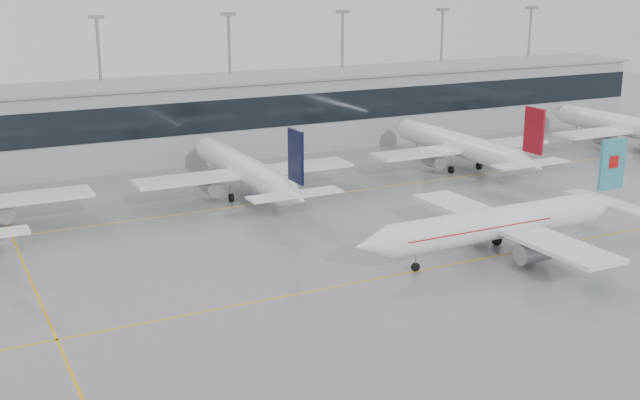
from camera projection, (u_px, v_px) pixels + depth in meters
name	position (u px, v px, depth m)	size (l,w,h in m)	color
ground	(376.00, 279.00, 77.89)	(320.00, 320.00, 0.00)	gray
taxi_line_main	(376.00, 279.00, 77.89)	(120.00, 0.25, 0.01)	gold
taxi_line_north	(257.00, 204.00, 103.66)	(120.00, 0.25, 0.01)	gold
taxi_line_cross	(31.00, 280.00, 77.71)	(0.25, 60.00, 0.01)	gold
terminal	(180.00, 120.00, 129.55)	(180.00, 15.00, 12.00)	#969699
terminal_glass	(195.00, 118.00, 122.66)	(180.00, 0.20, 5.00)	black
terminal_roof	(179.00, 82.00, 127.89)	(182.00, 16.00, 0.40)	gray
light_masts	(167.00, 71.00, 132.73)	(156.40, 1.00, 22.60)	gray
air_canada_jet	(505.00, 222.00, 84.01)	(35.47, 28.03, 11.06)	white
parked_jet_c	(246.00, 170.00, 105.84)	(29.64, 36.96, 11.72)	white
parked_jet_d	(461.00, 146.00, 121.09)	(29.64, 36.96, 11.72)	white
parked_jet_e	(629.00, 127.00, 136.34)	(29.64, 36.96, 11.72)	white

